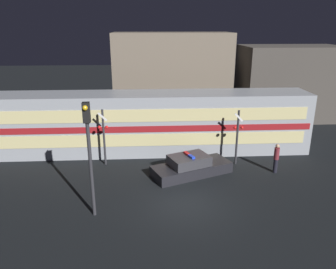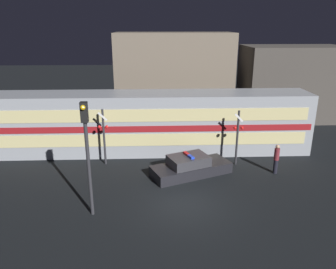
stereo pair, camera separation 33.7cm
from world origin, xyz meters
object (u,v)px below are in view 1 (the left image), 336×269
object	(u,v)px
crossing_signal_near	(237,135)
traffic_light_corner	(89,147)
police_car	(191,167)
pedestrian	(276,158)
train	(147,123)

from	to	relation	value
crossing_signal_near	traffic_light_corner	bearing A→B (deg)	-146.18
police_car	pedestrian	world-z (taller)	pedestrian
train	police_car	xyz separation A→B (m)	(2.59, -4.04, -1.61)
crossing_signal_near	pedestrian	bearing A→B (deg)	-33.74
pedestrian	traffic_light_corner	xyz separation A→B (m)	(-10.36, -4.14, 2.54)
train	police_car	distance (m)	5.06
pedestrian	traffic_light_corner	bearing A→B (deg)	-158.23
police_car	crossing_signal_near	xyz separation A→B (m)	(3.10, 1.37, 1.49)
pedestrian	train	bearing A→B (deg)	152.42
crossing_signal_near	traffic_light_corner	distance (m)	10.06
traffic_light_corner	crossing_signal_near	bearing A→B (deg)	33.82
pedestrian	crossing_signal_near	world-z (taller)	crossing_signal_near
train	police_car	bearing A→B (deg)	-57.32
train	pedestrian	distance (m)	8.87
train	crossing_signal_near	bearing A→B (deg)	-25.12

